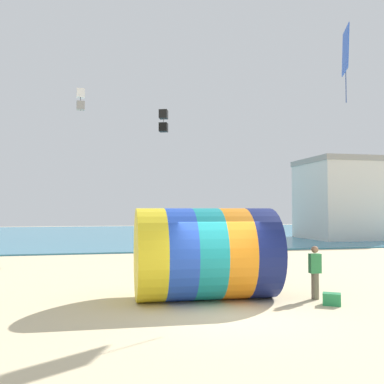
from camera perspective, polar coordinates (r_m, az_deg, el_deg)
name	(u,v)px	position (r m, az deg, el deg)	size (l,w,h in m)	color
ground_plane	(230,314)	(12.23, 5.05, -15.90)	(120.00, 120.00, 0.00)	beige
sea	(133,234)	(47.91, -7.83, -5.56)	(120.00, 40.00, 0.10)	teal
giant_inflatable_tube	(206,253)	(13.85, 1.84, -8.19)	(4.54, 3.02, 2.90)	yellow
kite_handler	(315,272)	(14.46, 16.08, -10.20)	(0.37, 0.24, 1.69)	#726651
kite_black_box	(163,121)	(28.48, -3.83, 9.45)	(0.68, 0.68, 1.54)	black
kite_white_box	(81,99)	(24.78, -14.63, 11.86)	(0.47, 0.47, 1.23)	white
kite_blue_diamond	(345,51)	(18.32, 19.79, 17.27)	(0.52, 1.14, 2.90)	blue
promenade_building	(349,199)	(42.45, 20.19, -0.89)	(8.38, 7.02, 7.49)	silver
cooler_box	(332,299)	(13.83, 18.15, -13.43)	(0.52, 0.36, 0.36)	#268C4C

